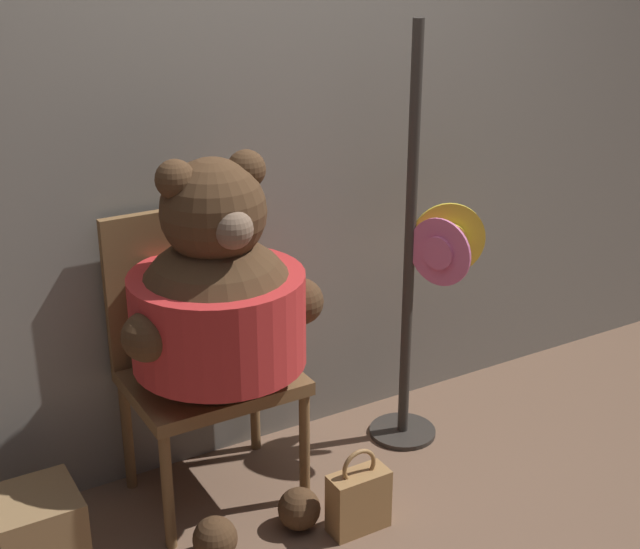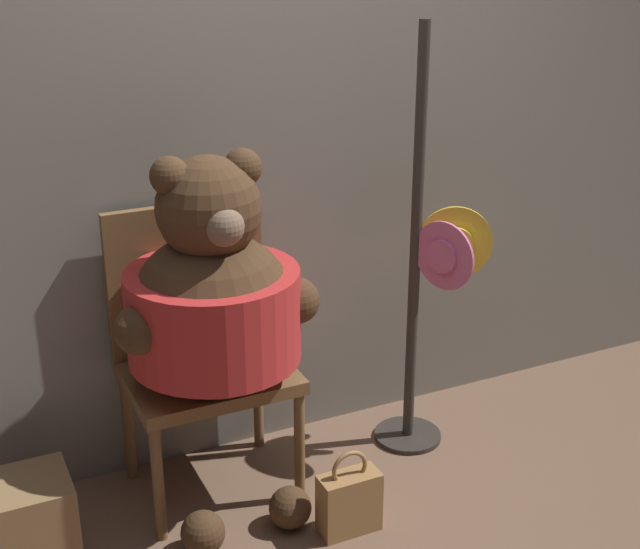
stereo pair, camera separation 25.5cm
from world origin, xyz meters
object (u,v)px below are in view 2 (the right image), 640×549
teddy_bear (214,305)px  chair (200,341)px  hat_display_rack (430,279)px  handbag_on_ground (349,501)px

teddy_bear → chair: bearing=91.9°
hat_display_rack → chair: bearing=171.4°
teddy_bear → hat_display_rack: size_ratio=0.78×
chair → hat_display_rack: 0.92m
chair → hat_display_rack: (0.90, -0.14, 0.14)m
chair → teddy_bear: size_ratio=0.81×
chair → teddy_bear: 0.27m
teddy_bear → hat_display_rack: 0.90m
chair → handbag_on_ground: chair is taller
handbag_on_ground → hat_display_rack: bearing=36.1°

